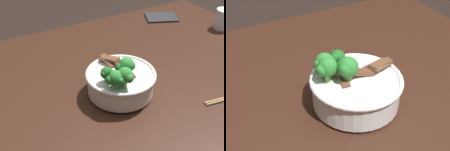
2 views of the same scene
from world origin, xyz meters
TOP-DOWN VIEW (x-y plane):
  - dining_table at (0.00, 0.00)m, footprint 1.29×0.93m
  - rice_bowl at (0.11, 0.09)m, footprint 0.22×0.22m
  - drinking_glass at (-0.54, -0.09)m, footprint 0.08×0.08m
  - folded_napkin at (-0.37, -0.32)m, footprint 0.18×0.16m

SIDE VIEW (x-z plane):
  - dining_table at x=0.00m, z-range 0.32..1.14m
  - folded_napkin at x=-0.37m, z-range 0.82..0.83m
  - drinking_glass at x=-0.54m, z-range 0.81..0.90m
  - rice_bowl at x=0.11m, z-range 0.80..0.95m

